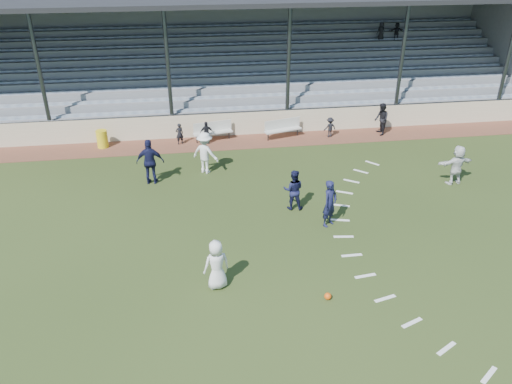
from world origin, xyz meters
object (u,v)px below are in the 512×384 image
at_px(football, 328,296).
at_px(player_navy_lead, 330,203).
at_px(trash_bin, 102,139).
at_px(official, 381,119).
at_px(bench_left, 213,129).
at_px(player_white_lead, 217,265).
at_px(bench_right, 283,127).

distance_m(football, player_navy_lead, 4.28).
xyz_separation_m(trash_bin, football, (7.92, -12.80, -0.35)).
distance_m(trash_bin, official, 14.24).
bearing_deg(bench_left, football, -91.11).
relative_size(bench_left, official, 1.22).
height_order(football, player_navy_lead, player_navy_lead).
relative_size(bench_left, player_white_lead, 1.27).
distance_m(bench_right, football, 12.90).
relative_size(bench_right, player_white_lead, 1.26).
relative_size(bench_left, trash_bin, 2.35).
relative_size(bench_left, football, 9.71).
distance_m(bench_right, player_navy_lead, 8.80).
bearing_deg(official, player_navy_lead, -28.40).
bearing_deg(trash_bin, football, -58.27).
relative_size(trash_bin, football, 4.13).
xyz_separation_m(bench_left, trash_bin, (-5.47, -0.18, -0.13)).
bearing_deg(player_navy_lead, official, 19.55).
height_order(trash_bin, player_white_lead, player_white_lead).
bearing_deg(player_navy_lead, trash_bin, 97.03).
xyz_separation_m(bench_right, football, (-1.15, -12.84, -0.48)).
relative_size(football, official, 0.13).
xyz_separation_m(player_navy_lead, official, (5.16, 8.43, -0.03)).
distance_m(trash_bin, player_white_lead, 12.68).
height_order(bench_left, trash_bin, bench_left).
height_order(football, player_white_lead, player_white_lead).
distance_m(bench_right, trash_bin, 9.07).
bearing_deg(player_white_lead, official, -144.83).
distance_m(bench_left, official, 8.78).
bearing_deg(official, bench_right, -90.97).
bearing_deg(official, player_white_lead, -36.59).
bearing_deg(player_navy_lead, bench_left, 72.97).
height_order(bench_left, official, official).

